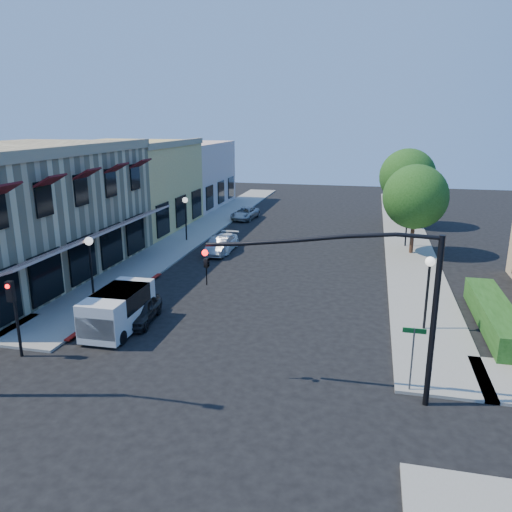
% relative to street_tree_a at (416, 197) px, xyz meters
% --- Properties ---
extents(ground, '(120.00, 120.00, 0.00)m').
position_rel_street_tree_a_xyz_m(ground, '(-8.80, -22.00, -4.19)').
color(ground, black).
rests_on(ground, ground).
extents(sidewalk_left, '(3.50, 50.00, 0.12)m').
position_rel_street_tree_a_xyz_m(sidewalk_left, '(-17.55, 5.00, -4.13)').
color(sidewalk_left, gray).
rests_on(sidewalk_left, ground).
extents(sidewalk_right, '(3.50, 50.00, 0.12)m').
position_rel_street_tree_a_xyz_m(sidewalk_right, '(-0.05, 5.00, -4.13)').
color(sidewalk_right, gray).
rests_on(sidewalk_right, ground).
extents(curb_red_strip, '(0.25, 10.00, 0.06)m').
position_rel_street_tree_a_xyz_m(curb_red_strip, '(-15.70, -14.00, -4.19)').
color(curb_red_strip, maroon).
rests_on(curb_red_strip, ground).
extents(corner_brick_building, '(11.77, 18.20, 8.10)m').
position_rel_street_tree_a_xyz_m(corner_brick_building, '(-24.25, -11.00, -0.19)').
color(corner_brick_building, '#D1BC8D').
rests_on(corner_brick_building, ground).
extents(yellow_stucco_building, '(10.00, 12.00, 7.60)m').
position_rel_street_tree_a_xyz_m(yellow_stucco_building, '(-24.30, 4.00, -0.39)').
color(yellow_stucco_building, tan).
rests_on(yellow_stucco_building, ground).
extents(pink_stucco_building, '(10.00, 12.00, 7.00)m').
position_rel_street_tree_a_xyz_m(pink_stucco_building, '(-24.30, 16.00, -0.69)').
color(pink_stucco_building, beige).
rests_on(pink_stucco_building, ground).
extents(hedge, '(1.40, 8.00, 1.10)m').
position_rel_street_tree_a_xyz_m(hedge, '(2.90, -13.00, -4.19)').
color(hedge, '#1B4614').
rests_on(hedge, ground).
extents(street_tree_a, '(4.56, 4.56, 6.48)m').
position_rel_street_tree_a_xyz_m(street_tree_a, '(0.00, 0.00, 0.00)').
color(street_tree_a, '#352015').
rests_on(street_tree_a, ground).
extents(street_tree_b, '(4.94, 4.94, 7.02)m').
position_rel_street_tree_a_xyz_m(street_tree_b, '(0.00, 10.00, 0.35)').
color(street_tree_b, '#352015').
rests_on(street_tree_b, ground).
extents(signal_mast_arm, '(8.01, 0.39, 6.00)m').
position_rel_street_tree_a_xyz_m(signal_mast_arm, '(-2.94, -20.50, -0.11)').
color(signal_mast_arm, black).
rests_on(signal_mast_arm, ground).
extents(secondary_signal, '(0.28, 0.42, 3.32)m').
position_rel_street_tree_a_xyz_m(secondary_signal, '(-16.80, -20.59, -1.88)').
color(secondary_signal, black).
rests_on(secondary_signal, ground).
extents(street_name_sign, '(0.80, 0.06, 2.50)m').
position_rel_street_tree_a_xyz_m(street_name_sign, '(-1.30, -19.80, -2.50)').
color(street_name_sign, '#595B5E').
rests_on(street_name_sign, ground).
extents(lamppost_left_near, '(0.44, 0.44, 3.57)m').
position_rel_street_tree_a_xyz_m(lamppost_left_near, '(-17.30, -14.00, -1.46)').
color(lamppost_left_near, black).
rests_on(lamppost_left_near, ground).
extents(lamppost_left_far, '(0.44, 0.44, 3.57)m').
position_rel_street_tree_a_xyz_m(lamppost_left_far, '(-17.30, 0.00, -1.46)').
color(lamppost_left_far, black).
rests_on(lamppost_left_far, ground).
extents(lamppost_right_near, '(0.44, 0.44, 3.57)m').
position_rel_street_tree_a_xyz_m(lamppost_right_near, '(-0.30, -14.00, -1.46)').
color(lamppost_right_near, black).
rests_on(lamppost_right_near, ground).
extents(lamppost_right_far, '(0.44, 0.44, 3.57)m').
position_rel_street_tree_a_xyz_m(lamppost_right_far, '(-0.30, 2.00, -1.46)').
color(lamppost_right_far, black).
rests_on(lamppost_right_far, ground).
extents(white_van, '(1.95, 4.29, 1.89)m').
position_rel_street_tree_a_xyz_m(white_van, '(-14.14, -17.13, -3.10)').
color(white_van, silver).
rests_on(white_van, ground).
extents(parked_car_a, '(1.81, 3.61, 1.18)m').
position_rel_street_tree_a_xyz_m(parked_car_a, '(-13.60, -16.00, -3.60)').
color(parked_car_a, black).
rests_on(parked_car_a, ground).
extents(parked_car_b, '(1.36, 3.78, 1.24)m').
position_rel_street_tree_a_xyz_m(parked_car_b, '(-13.60, -3.00, -3.57)').
color(parked_car_b, gray).
rests_on(parked_car_b, ground).
extents(parked_car_c, '(1.64, 3.98, 1.15)m').
position_rel_street_tree_a_xyz_m(parked_car_c, '(-13.60, -2.00, -3.62)').
color(parked_car_c, white).
rests_on(parked_car_c, ground).
extents(parked_car_d, '(2.30, 4.32, 1.15)m').
position_rel_street_tree_a_xyz_m(parked_car_d, '(-15.00, 10.00, -3.62)').
color(parked_car_d, '#9DA0A2').
rests_on(parked_car_d, ground).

